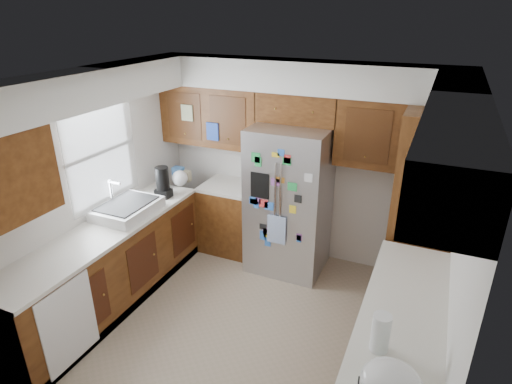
% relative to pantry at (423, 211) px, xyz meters
% --- Properties ---
extents(floor, '(3.60, 3.60, 0.00)m').
position_rel_pantry_xyz_m(floor, '(-1.50, -1.15, -1.07)').
color(floor, tan).
rests_on(floor, ground).
extents(room_shell, '(3.64, 3.24, 2.52)m').
position_rel_pantry_xyz_m(room_shell, '(-1.61, -0.79, 0.75)').
color(room_shell, silver).
rests_on(room_shell, ground).
extents(left_counter_run, '(1.36, 3.20, 0.92)m').
position_rel_pantry_xyz_m(left_counter_run, '(-2.86, -1.12, -0.65)').
color(left_counter_run, '#41210C').
rests_on(left_counter_run, ground).
extents(right_counter_run, '(0.63, 2.25, 0.92)m').
position_rel_pantry_xyz_m(right_counter_run, '(0.00, -1.62, -0.65)').
color(right_counter_run, '#41210C').
rests_on(right_counter_run, ground).
extents(pantry, '(0.60, 0.90, 2.15)m').
position_rel_pantry_xyz_m(pantry, '(0.00, 0.00, 0.00)').
color(pantry, '#41210C').
rests_on(pantry, ground).
extents(fridge, '(0.90, 0.79, 1.80)m').
position_rel_pantry_xyz_m(fridge, '(-1.50, 0.05, -0.17)').
color(fridge, '#ADADB3').
rests_on(fridge, ground).
extents(bridge_cabinet, '(0.96, 0.34, 0.35)m').
position_rel_pantry_xyz_m(bridge_cabinet, '(-1.50, 0.28, 0.90)').
color(bridge_cabinet, '#41210C').
rests_on(bridge_cabinet, fridge).
extents(fridge_top_items, '(0.68, 0.32, 0.30)m').
position_rel_pantry_xyz_m(fridge_top_items, '(-1.46, 0.24, 1.21)').
color(fridge_top_items, '#0E4499').
rests_on(fridge_top_items, bridge_cabinet).
extents(sink_assembly, '(0.52, 0.70, 0.37)m').
position_rel_pantry_xyz_m(sink_assembly, '(-3.00, -1.05, -0.09)').
color(sink_assembly, white).
rests_on(sink_assembly, left_counter_run).
extents(left_counter_clutter, '(0.32, 0.86, 0.38)m').
position_rel_pantry_xyz_m(left_counter_clutter, '(-2.96, -0.28, -0.02)').
color(left_counter_clutter, black).
rests_on(left_counter_clutter, left_counter_run).
extents(paper_towel, '(0.12, 0.12, 0.28)m').
position_rel_pantry_xyz_m(paper_towel, '(-0.12, -2.01, -0.02)').
color(paper_towel, white).
rests_on(paper_towel, right_counter_run).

